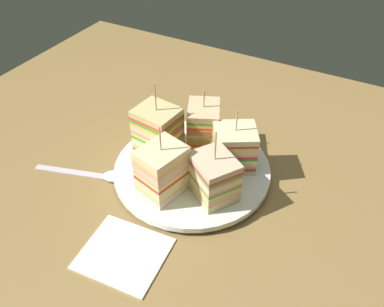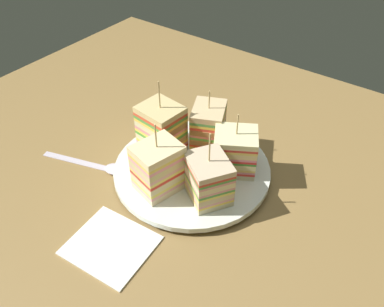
{
  "view_description": "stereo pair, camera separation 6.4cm",
  "coord_description": "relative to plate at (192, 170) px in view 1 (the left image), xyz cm",
  "views": [
    {
      "loc": [
        23.05,
        -42.92,
        46.79
      ],
      "look_at": [
        0.0,
        0.0,
        4.76
      ],
      "focal_mm": 36.74,
      "sensor_mm": 36.0,
      "label": 1
    },
    {
      "loc": [
        28.5,
        -39.52,
        46.79
      ],
      "look_at": [
        0.0,
        0.0,
        4.76
      ],
      "focal_mm": 36.74,
      "sensor_mm": 36.0,
      "label": 2
    }
  ],
  "objects": [
    {
      "name": "spoon",
      "position": [
        -13.22,
        -7.72,
        -0.66
      ],
      "size": [
        16.19,
        6.62,
        1.0
      ],
      "rotation": [
        0.0,
        0.0,
        0.29
      ],
      "color": "silver",
      "rests_on": "ground_plane"
    },
    {
      "name": "sandwich_wedge_4",
      "position": [
        -6.91,
        0.71,
        5.15
      ],
      "size": [
        7.55,
        6.74,
        13.79
      ],
      "rotation": [
        0.0,
        0.0,
        12.45
      ],
      "color": "beige",
      "rests_on": "plate"
    },
    {
      "name": "chip_pile",
      "position": [
        1.43,
        -1.47,
        1.79
      ],
      "size": [
        5.84,
        7.57,
        2.09
      ],
      "color": "#EAD377",
      "rests_on": "plate"
    },
    {
      "name": "sandwich_wedge_2",
      "position": [
        5.72,
        3.93,
        4.29
      ],
      "size": [
        8.93,
        8.6,
        10.9
      ],
      "rotation": [
        0.0,
        0.0,
        9.95
      ],
      "color": "beige",
      "rests_on": "plate"
    },
    {
      "name": "sandwich_wedge_3",
      "position": [
        -1.39,
        6.79,
        4.5
      ],
      "size": [
        7.71,
        8.48,
        10.97
      ],
      "rotation": [
        0.0,
        0.0,
        11.42
      ],
      "color": "#DEC582",
      "rests_on": "plate"
    },
    {
      "name": "sandwich_wedge_1",
      "position": [
        5.78,
        -3.83,
        4.29
      ],
      "size": [
        8.87,
        8.54,
        12.19
      ],
      "rotation": [
        0.0,
        0.0,
        8.83
      ],
      "color": "beige",
      "rests_on": "plate"
    },
    {
      "name": "plate",
      "position": [
        0.0,
        0.0,
        0.0
      ],
      "size": [
        26.4,
        26.4,
        1.76
      ],
      "color": "white",
      "rests_on": "ground_plane"
    },
    {
      "name": "sandwich_wedge_0",
      "position": [
        -1.44,
        -6.78,
        4.84
      ],
      "size": [
        7.15,
        8.07,
        12.37
      ],
      "rotation": [
        0.0,
        0.0,
        7.6
      ],
      "color": "beige",
      "rests_on": "plate"
    },
    {
      "name": "ground_plane",
      "position": [
        0.0,
        0.0,
        -1.97
      ],
      "size": [
        111.76,
        91.42,
        1.8
      ],
      "primitive_type": "cube",
      "color": "olive"
    },
    {
      "name": "napkin",
      "position": [
        -0.82,
        -18.79,
        -0.82
      ],
      "size": [
        12.32,
        11.12,
        0.5
      ],
      "primitive_type": "cube",
      "rotation": [
        0.0,
        0.0,
        0.08
      ],
      "color": "white",
      "rests_on": "ground_plane"
    }
  ]
}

